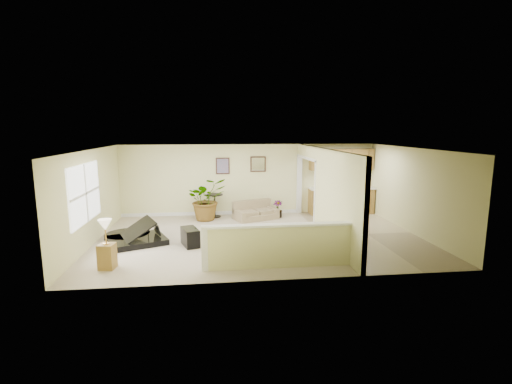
{
  "coord_description": "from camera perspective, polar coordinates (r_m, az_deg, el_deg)",
  "views": [
    {
      "loc": [
        -1.28,
        -10.03,
        3.05
      ],
      "look_at": [
        -0.07,
        0.4,
        1.24
      ],
      "focal_mm": 26.0,
      "sensor_mm": 36.0,
      "label": 1
    }
  ],
  "objects": [
    {
      "name": "small_plant",
      "position": [
        12.9,
        3.34,
        -2.8
      ],
      "size": [
        0.39,
        0.39,
        0.58
      ],
      "color": "black",
      "rests_on": "floor"
    },
    {
      "name": "lamp_stand",
      "position": [
        8.81,
        -22.0,
        -7.99
      ],
      "size": [
        0.37,
        0.37,
        1.11
      ],
      "color": "olive",
      "rests_on": "floor"
    },
    {
      "name": "left_wall",
      "position": [
        10.69,
        -24.03,
        -0.78
      ],
      "size": [
        0.04,
        6.0,
        2.5
      ],
      "primitive_type": "cube",
      "color": "beige",
      "rests_on": "floor"
    },
    {
      "name": "palm_plant",
      "position": [
        12.53,
        -7.64,
        -1.12
      ],
      "size": [
        1.56,
        1.45,
        1.43
      ],
      "color": "black",
      "rests_on": "floor"
    },
    {
      "name": "back_wall",
      "position": [
        13.22,
        -0.99,
        1.94
      ],
      "size": [
        9.0,
        0.04,
        2.5
      ],
      "primitive_type": "cube",
      "color": "beige",
      "rests_on": "floor"
    },
    {
      "name": "kitchen_cabinets",
      "position": [
        13.7,
        12.53,
        0.37
      ],
      "size": [
        2.36,
        0.65,
        2.33
      ],
      "color": "olive",
      "rests_on": "floor"
    },
    {
      "name": "floor",
      "position": [
        10.57,
        0.63,
        -7.02
      ],
      "size": [
        9.0,
        9.0,
        0.0
      ],
      "primitive_type": "plane",
      "color": "tan",
      "rests_on": "ground"
    },
    {
      "name": "wall_mirror",
      "position": [
        13.16,
        0.32,
        4.31
      ],
      "size": [
        0.55,
        0.04,
        0.55
      ],
      "color": "#361E13",
      "rests_on": "back_wall"
    },
    {
      "name": "loveseat",
      "position": [
        12.63,
        -0.07,
        -2.78
      ],
      "size": [
        1.68,
        1.26,
        0.81
      ],
      "rotation": [
        0.0,
        0.0,
        0.35
      ],
      "color": "#998161",
      "rests_on": "floor"
    },
    {
      "name": "piano",
      "position": [
        10.57,
        -18.04,
        -4.31
      ],
      "size": [
        2.04,
        2.0,
        1.36
      ],
      "rotation": [
        0.0,
        0.0,
        0.39
      ],
      "color": "black",
      "rests_on": "floor"
    },
    {
      "name": "accent_table",
      "position": [
        12.92,
        -6.35,
        -1.6
      ],
      "size": [
        0.56,
        0.56,
        0.81
      ],
      "color": "black",
      "rests_on": "floor"
    },
    {
      "name": "ceiling",
      "position": [
        10.13,
        0.66,
        6.65
      ],
      "size": [
        9.0,
        6.0,
        0.04
      ],
      "primitive_type": "cube",
      "color": "silver",
      "rests_on": "back_wall"
    },
    {
      "name": "right_wall",
      "position": [
        11.72,
        23.04,
        0.14
      ],
      "size": [
        0.04,
        6.0,
        2.5
      ],
      "primitive_type": "cube",
      "color": "beige",
      "rests_on": "floor"
    },
    {
      "name": "kitchen_vinyl",
      "position": [
        11.38,
        16.66,
        -6.18
      ],
      "size": [
        2.7,
        6.0,
        0.01
      ],
      "primitive_type": "cube",
      "color": "tan",
      "rests_on": "floor"
    },
    {
      "name": "wall_art_left",
      "position": [
        13.07,
        -5.14,
        4.02
      ],
      "size": [
        0.48,
        0.04,
        0.58
      ],
      "color": "#361E13",
      "rests_on": "back_wall"
    },
    {
      "name": "left_window",
      "position": [
        10.19,
        -24.86,
        -0.19
      ],
      "size": [
        0.05,
        2.15,
        1.45
      ],
      "primitive_type": "cube",
      "color": "white",
      "rests_on": "left_wall"
    },
    {
      "name": "piano_bench",
      "position": [
        9.96,
        -10.09,
        -6.83
      ],
      "size": [
        0.55,
        0.77,
        0.46
      ],
      "primitive_type": "cube",
      "rotation": [
        0.0,
        0.0,
        0.32
      ],
      "color": "black",
      "rests_on": "floor"
    },
    {
      "name": "interior_partition",
      "position": [
        10.89,
        9.91,
        -0.06
      ],
      "size": [
        0.18,
        5.99,
        2.5
      ],
      "color": "beige",
      "rests_on": "floor"
    },
    {
      "name": "front_wall",
      "position": [
        7.37,
        3.59,
        -4.39
      ],
      "size": [
        9.0,
        0.04,
        2.5
      ],
      "primitive_type": "cube",
      "color": "beige",
      "rests_on": "floor"
    },
    {
      "name": "pony_half_wall",
      "position": [
        8.25,
        3.19,
        -8.12
      ],
      "size": [
        3.42,
        0.22,
        1.0
      ],
      "color": "beige",
      "rests_on": "floor"
    }
  ]
}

